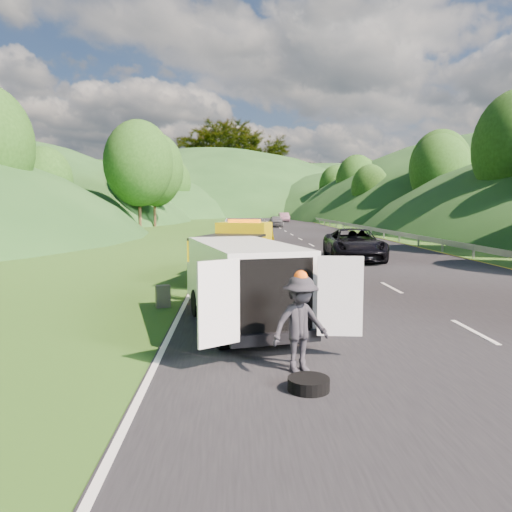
{
  "coord_description": "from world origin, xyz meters",
  "views": [
    {
      "loc": [
        -2.46,
        -12.9,
        2.93
      ],
      "look_at": [
        -1.78,
        2.55,
        1.3
      ],
      "focal_mm": 35.0,
      "sensor_mm": 36.0,
      "label": 1
    }
  ],
  "objects_px": {
    "child": "(219,310)",
    "spare_tire": "(308,391)",
    "suitcase": "(163,296)",
    "woman": "(199,301)",
    "worker": "(300,373)",
    "white_van": "(242,280)",
    "passing_suv": "(354,260)",
    "tow_truck": "(237,251)"
  },
  "relations": [
    {
      "from": "child",
      "to": "spare_tire",
      "type": "bearing_deg",
      "value": -25.77
    },
    {
      "from": "suitcase",
      "to": "child",
      "type": "bearing_deg",
      "value": -15.51
    },
    {
      "from": "woman",
      "to": "worker",
      "type": "height_order",
      "value": "worker"
    },
    {
      "from": "white_van",
      "to": "passing_suv",
      "type": "height_order",
      "value": "white_van"
    },
    {
      "from": "white_van",
      "to": "suitcase",
      "type": "height_order",
      "value": "white_van"
    },
    {
      "from": "worker",
      "to": "suitcase",
      "type": "distance_m",
      "value": 6.47
    },
    {
      "from": "tow_truck",
      "to": "spare_tire",
      "type": "xyz_separation_m",
      "value": [
        1.03,
        -11.38,
        -1.13
      ]
    },
    {
      "from": "spare_tire",
      "to": "child",
      "type": "bearing_deg",
      "value": 104.54
    },
    {
      "from": "white_van",
      "to": "passing_suv",
      "type": "xyz_separation_m",
      "value": [
        6.03,
        13.91,
        -1.15
      ]
    },
    {
      "from": "worker",
      "to": "suitcase",
      "type": "relative_size",
      "value": 2.66
    },
    {
      "from": "tow_truck",
      "to": "suitcase",
      "type": "relative_size",
      "value": 8.98
    },
    {
      "from": "tow_truck",
      "to": "child",
      "type": "height_order",
      "value": "tow_truck"
    },
    {
      "from": "child",
      "to": "spare_tire",
      "type": "distance_m",
      "value": 6.27
    },
    {
      "from": "suitcase",
      "to": "passing_suv",
      "type": "relative_size",
      "value": 0.11
    },
    {
      "from": "white_van",
      "to": "worker",
      "type": "bearing_deg",
      "value": -87.32
    },
    {
      "from": "tow_truck",
      "to": "worker",
      "type": "bearing_deg",
      "value": -68.09
    },
    {
      "from": "worker",
      "to": "spare_tire",
      "type": "bearing_deg",
      "value": -112.86
    },
    {
      "from": "tow_truck",
      "to": "woman",
      "type": "relative_size",
      "value": 3.44
    },
    {
      "from": "white_van",
      "to": "woman",
      "type": "xyz_separation_m",
      "value": [
        -1.24,
        3.27,
        -1.15
      ]
    },
    {
      "from": "white_van",
      "to": "worker",
      "type": "relative_size",
      "value": 3.62
    },
    {
      "from": "white_van",
      "to": "spare_tire",
      "type": "relative_size",
      "value": 9.22
    },
    {
      "from": "tow_truck",
      "to": "spare_tire",
      "type": "relative_size",
      "value": 8.6
    },
    {
      "from": "tow_truck",
      "to": "woman",
      "type": "xyz_separation_m",
      "value": [
        -1.18,
        -4.01,
        -1.13
      ]
    },
    {
      "from": "child",
      "to": "worker",
      "type": "distance_m",
      "value": 5.42
    },
    {
      "from": "tow_truck",
      "to": "worker",
      "type": "xyz_separation_m",
      "value": [
        1.01,
        -10.51,
        -1.13
      ]
    },
    {
      "from": "white_van",
      "to": "child",
      "type": "height_order",
      "value": "white_van"
    },
    {
      "from": "tow_truck",
      "to": "child",
      "type": "relative_size",
      "value": 5.36
    },
    {
      "from": "child",
      "to": "suitcase",
      "type": "height_order",
      "value": "suitcase"
    },
    {
      "from": "child",
      "to": "suitcase",
      "type": "relative_size",
      "value": 1.67
    },
    {
      "from": "woman",
      "to": "passing_suv",
      "type": "height_order",
      "value": "woman"
    },
    {
      "from": "woman",
      "to": "suitcase",
      "type": "xyz_separation_m",
      "value": [
        -0.96,
        -0.85,
        0.32
      ]
    },
    {
      "from": "worker",
      "to": "spare_tire",
      "type": "xyz_separation_m",
      "value": [
        0.02,
        -0.87,
        0.0
      ]
    },
    {
      "from": "white_van",
      "to": "worker",
      "type": "height_order",
      "value": "white_van"
    },
    {
      "from": "passing_suv",
      "to": "spare_tire",
      "type": "bearing_deg",
      "value": -101.46
    },
    {
      "from": "spare_tire",
      "to": "white_van",
      "type": "bearing_deg",
      "value": 103.39
    },
    {
      "from": "worker",
      "to": "suitcase",
      "type": "xyz_separation_m",
      "value": [
        -3.15,
        5.64,
        0.32
      ]
    },
    {
      "from": "child",
      "to": "spare_tire",
      "type": "xyz_separation_m",
      "value": [
        1.57,
        -6.07,
        0.0
      ]
    },
    {
      "from": "tow_truck",
      "to": "passing_suv",
      "type": "bearing_deg",
      "value": 63.86
    },
    {
      "from": "child",
      "to": "passing_suv",
      "type": "xyz_separation_m",
      "value": [
        6.63,
        11.93,
        0.0
      ]
    },
    {
      "from": "tow_truck",
      "to": "suitcase",
      "type": "distance_m",
      "value": 5.38
    },
    {
      "from": "woman",
      "to": "worker",
      "type": "bearing_deg",
      "value": -155.98
    },
    {
      "from": "child",
      "to": "passing_suv",
      "type": "relative_size",
      "value": 0.18
    }
  ]
}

